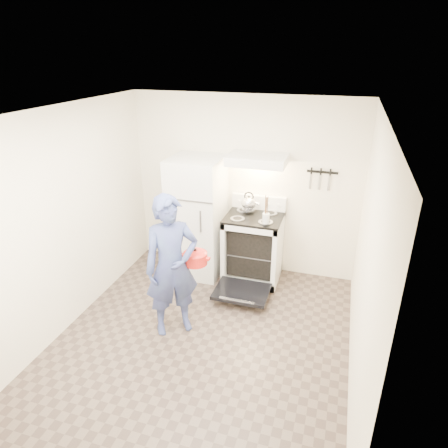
{
  "coord_description": "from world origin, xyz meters",
  "views": [
    {
      "loc": [
        1.29,
        -3.39,
        3.03
      ],
      "look_at": [
        -0.05,
        1.0,
        1.0
      ],
      "focal_mm": 32.0,
      "sensor_mm": 36.0,
      "label": 1
    }
  ],
  "objects_px": {
    "person": "(172,267)",
    "tea_kettle": "(249,202)",
    "refrigerator": "(197,217)",
    "stove_body": "(253,249)",
    "dutch_oven": "(195,259)"
  },
  "relations": [
    {
      "from": "tea_kettle",
      "to": "person",
      "type": "height_order",
      "value": "person"
    },
    {
      "from": "person",
      "to": "stove_body",
      "type": "bearing_deg",
      "value": 29.03
    },
    {
      "from": "refrigerator",
      "to": "stove_body",
      "type": "height_order",
      "value": "refrigerator"
    },
    {
      "from": "refrigerator",
      "to": "stove_body",
      "type": "relative_size",
      "value": 1.85
    },
    {
      "from": "refrigerator",
      "to": "dutch_oven",
      "type": "xyz_separation_m",
      "value": [
        0.4,
        -1.15,
        0.0
      ]
    },
    {
      "from": "person",
      "to": "dutch_oven",
      "type": "relative_size",
      "value": 4.83
    },
    {
      "from": "refrigerator",
      "to": "tea_kettle",
      "type": "relative_size",
      "value": 5.7
    },
    {
      "from": "tea_kettle",
      "to": "person",
      "type": "distance_m",
      "value": 1.59
    },
    {
      "from": "person",
      "to": "tea_kettle",
      "type": "bearing_deg",
      "value": 34.09
    },
    {
      "from": "refrigerator",
      "to": "stove_body",
      "type": "xyz_separation_m",
      "value": [
        0.81,
        0.02,
        -0.39
      ]
    },
    {
      "from": "dutch_oven",
      "to": "person",
      "type": "bearing_deg",
      "value": -133.21
    },
    {
      "from": "tea_kettle",
      "to": "dutch_oven",
      "type": "xyz_separation_m",
      "value": [
        -0.3,
        -1.28,
        -0.25
      ]
    },
    {
      "from": "tea_kettle",
      "to": "dutch_oven",
      "type": "height_order",
      "value": "tea_kettle"
    },
    {
      "from": "refrigerator",
      "to": "person",
      "type": "relative_size",
      "value": 1.03
    },
    {
      "from": "stove_body",
      "to": "person",
      "type": "distance_m",
      "value": 1.55
    }
  ]
}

